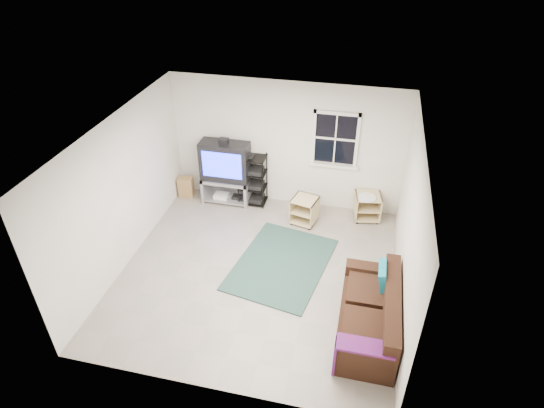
% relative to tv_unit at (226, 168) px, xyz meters
% --- Properties ---
extents(room, '(4.60, 4.62, 4.60)m').
position_rel_tv_unit_xyz_m(room, '(2.14, 0.24, 0.68)').
color(room, gray).
rests_on(room, ground).
extents(tv_unit, '(0.98, 0.49, 1.45)m').
position_rel_tv_unit_xyz_m(tv_unit, '(0.00, 0.00, 0.00)').
color(tv_unit, gray).
rests_on(tv_unit, ground).
extents(av_rack, '(0.55, 0.40, 1.11)m').
position_rel_tv_unit_xyz_m(av_rack, '(0.55, 0.05, -0.31)').
color(av_rack, black).
rests_on(av_rack, ground).
extents(side_table_left, '(0.55, 0.55, 0.54)m').
position_rel_tv_unit_xyz_m(side_table_left, '(1.72, -0.37, -0.50)').
color(side_table_left, tan).
rests_on(side_table_left, ground).
extents(side_table_right, '(0.56, 0.56, 0.56)m').
position_rel_tv_unit_xyz_m(side_table_right, '(2.89, 0.03, -0.48)').
color(side_table_right, tan).
rests_on(side_table_right, ground).
extents(sofa, '(0.81, 1.83, 0.84)m').
position_rel_tv_unit_xyz_m(sofa, '(3.10, -2.89, -0.50)').
color(sofa, black).
rests_on(sofa, ground).
extents(shag_rug, '(1.80, 2.25, 0.02)m').
position_rel_tv_unit_xyz_m(shag_rug, '(1.54, -1.74, -0.78)').
color(shag_rug, black).
rests_on(shag_rug, ground).
extents(paper_bag, '(0.33, 0.23, 0.44)m').
position_rel_tv_unit_xyz_m(paper_bag, '(-0.91, -0.02, -0.57)').
color(paper_bag, '#9A7245').
rests_on(paper_bag, ground).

